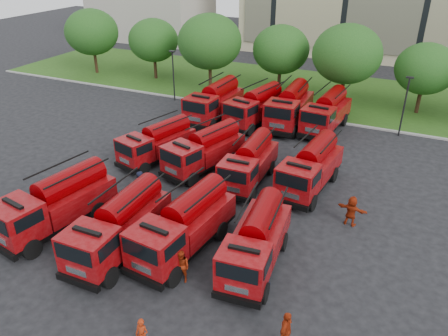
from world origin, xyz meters
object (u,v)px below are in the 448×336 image
(fire_truck_4, at_px, (157,142))
(firefighter_5, at_px, (349,224))
(fire_truck_11, at_px, (327,112))
(fire_truck_0, at_px, (56,203))
(firefighter_4, at_px, (142,195))
(fire_truck_6, at_px, (249,162))
(fire_truck_8, at_px, (215,102))
(fire_truck_3, at_px, (256,241))
(firefighter_3, at_px, (260,290))
(fire_truck_7, at_px, (311,167))
(fire_truck_5, at_px, (205,150))
(fire_truck_9, at_px, (256,107))
(fire_truck_10, at_px, (290,106))
(firefighter_1, at_px, (183,281))
(fire_truck_2, at_px, (184,225))
(fire_truck_1, at_px, (119,225))

(fire_truck_4, xyz_separation_m, firefighter_5, (14.73, -2.54, -1.45))
(fire_truck_11, distance_m, firefighter_5, 14.52)
(fire_truck_0, xyz_separation_m, firefighter_4, (2.25, 4.90, -1.64))
(fire_truck_4, relative_size, firefighter_4, 3.83)
(fire_truck_0, relative_size, fire_truck_6, 1.14)
(fire_truck_6, relative_size, fire_truck_8, 0.87)
(fire_truck_3, xyz_separation_m, fire_truck_6, (-3.55, 7.89, -0.02))
(fire_truck_4, distance_m, fire_truck_8, 9.35)
(fire_truck_6, height_order, firefighter_5, fire_truck_6)
(firefighter_3, bearing_deg, fire_truck_7, -83.84)
(fire_truck_5, relative_size, fire_truck_9, 0.95)
(fire_truck_3, bearing_deg, fire_truck_5, 125.13)
(fire_truck_3, xyz_separation_m, fire_truck_7, (0.43, 8.76, 0.08))
(fire_truck_8, distance_m, firefighter_3, 22.51)
(fire_truck_6, xyz_separation_m, fire_truck_11, (2.59, 11.38, 0.15))
(fire_truck_4, xyz_separation_m, firefighter_4, (1.81, -4.91, -1.45))
(fire_truck_3, height_order, firefighter_3, fire_truck_3)
(fire_truck_4, distance_m, firefighter_5, 15.02)
(fire_truck_4, height_order, fire_truck_10, fire_truck_10)
(fire_truck_3, relative_size, fire_truck_7, 0.95)
(fire_truck_10, bearing_deg, firefighter_1, -87.56)
(fire_truck_2, distance_m, fire_truck_7, 10.16)
(fire_truck_10, distance_m, fire_truck_11, 3.25)
(fire_truck_6, xyz_separation_m, firefighter_5, (7.26, -2.27, -1.49))
(fire_truck_9, relative_size, fire_truck_10, 0.98)
(fire_truck_2, bearing_deg, fire_truck_0, -164.84)
(fire_truck_5, relative_size, firefighter_1, 4.04)
(firefighter_1, bearing_deg, fire_truck_8, 125.74)
(fire_truck_2, distance_m, fire_truck_3, 3.90)
(firefighter_5, bearing_deg, firefighter_1, 60.37)
(fire_truck_9, relative_size, firefighter_4, 4.28)
(fire_truck_11, xyz_separation_m, firefighter_4, (-8.25, -16.01, -1.64))
(fire_truck_2, height_order, fire_truck_6, fire_truck_2)
(fire_truck_5, distance_m, fire_truck_6, 3.64)
(fire_truck_1, distance_m, fire_truck_6, 10.35)
(firefighter_4, bearing_deg, firefighter_1, 162.61)
(fire_truck_5, height_order, firefighter_3, fire_truck_5)
(fire_truck_1, distance_m, firefighter_4, 5.86)
(firefighter_4, height_order, firefighter_5, firefighter_5)
(fire_truck_2, bearing_deg, fire_truck_10, 97.19)
(fire_truck_7, xyz_separation_m, fire_truck_11, (-1.39, 10.51, 0.06))
(fire_truck_8, height_order, firefighter_1, fire_truck_8)
(fire_truck_5, distance_m, firefighter_4, 5.68)
(fire_truck_4, relative_size, firefighter_1, 3.81)
(firefighter_4, bearing_deg, fire_truck_6, -115.50)
(fire_truck_11, bearing_deg, fire_truck_2, -93.42)
(fire_truck_9, xyz_separation_m, fire_truck_10, (2.79, 1.04, 0.11))
(firefighter_3, bearing_deg, fire_truck_3, -58.54)
(fire_truck_7, distance_m, firefighter_1, 11.95)
(fire_truck_3, bearing_deg, firefighter_1, -142.30)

